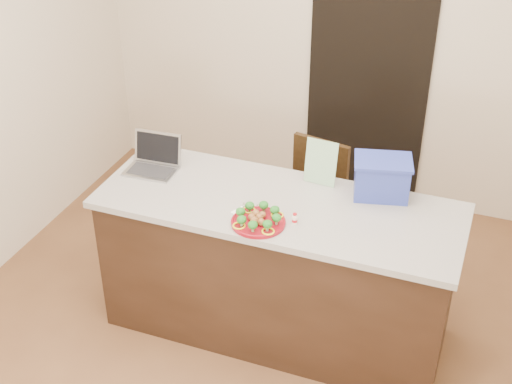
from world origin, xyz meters
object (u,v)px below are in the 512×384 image
at_px(yogurt_bottle, 295,219).
at_px(laptop, 154,160).
at_px(chair, 315,198).
at_px(island, 277,268).
at_px(blue_box, 382,177).
at_px(plate, 258,222).
at_px(napkin, 248,212).

xyz_separation_m(yogurt_bottle, laptop, (-0.97, 0.27, 0.03)).
height_order(yogurt_bottle, chair, yogurt_bottle).
distance_m(island, blue_box, 0.82).
height_order(island, chair, island).
bearing_deg(yogurt_bottle, plate, -158.87).
distance_m(island, laptop, 0.98).
distance_m(plate, laptop, 0.86).
distance_m(blue_box, chair, 0.85).
xyz_separation_m(laptop, blue_box, (1.34, 0.18, 0.06)).
xyz_separation_m(plate, yogurt_bottle, (0.18, 0.07, 0.01)).
bearing_deg(plate, blue_box, 43.45).
xyz_separation_m(laptop, chair, (0.84, 0.63, -0.46)).
xyz_separation_m(plate, blue_box, (0.54, 0.52, 0.10)).
height_order(blue_box, chair, blue_box).
bearing_deg(yogurt_bottle, laptop, 164.71).
relative_size(island, napkin, 15.39).
distance_m(plate, blue_box, 0.76).
bearing_deg(plate, napkin, 138.63).
relative_size(plate, chair, 0.32).
height_order(plate, yogurt_bottle, yogurt_bottle).
relative_size(napkin, blue_box, 0.37).
xyz_separation_m(island, napkin, (-0.12, -0.15, 0.46)).
relative_size(laptop, chair, 0.34).
xyz_separation_m(plate, napkin, (-0.09, 0.08, -0.01)).
xyz_separation_m(napkin, blue_box, (0.63, 0.44, 0.11)).
relative_size(yogurt_bottle, laptop, 0.21).
bearing_deg(plate, chair, 87.40).
relative_size(napkin, laptop, 0.43).
bearing_deg(chair, plate, -81.16).
bearing_deg(napkin, plate, -41.37).
xyz_separation_m(island, blue_box, (0.51, 0.28, 0.57)).
xyz_separation_m(napkin, laptop, (-0.70, 0.26, 0.05)).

